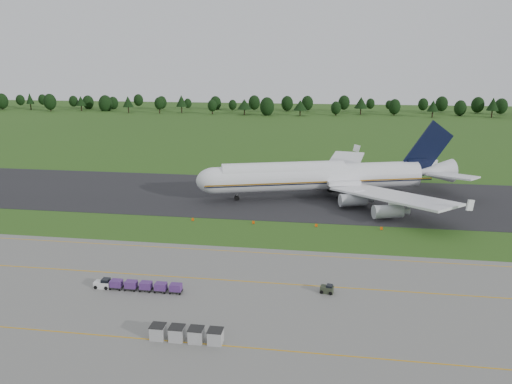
% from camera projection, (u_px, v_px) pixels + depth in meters
% --- Properties ---
extents(ground, '(600.00, 600.00, 0.00)m').
position_uv_depth(ground, '(236.00, 232.00, 98.68)').
color(ground, '#295018').
rests_on(ground, ground).
extents(apron, '(300.00, 52.00, 0.06)m').
position_uv_depth(apron, '(188.00, 317.00, 66.18)').
color(apron, slate).
rests_on(apron, ground).
extents(taxiway, '(300.00, 40.00, 0.08)m').
position_uv_depth(taxiway, '(257.00, 195.00, 125.43)').
color(taxiway, black).
rests_on(taxiway, ground).
extents(apron_markings, '(300.00, 30.20, 0.01)m').
position_uv_depth(apron_markings, '(201.00, 293.00, 72.88)').
color(apron_markings, '#D1920C').
rests_on(apron_markings, apron).
extents(tree_line, '(525.03, 22.97, 11.74)m').
position_uv_depth(tree_line, '(315.00, 105.00, 305.30)').
color(tree_line, black).
rests_on(tree_line, ground).
extents(aircraft, '(65.85, 61.67, 18.58)m').
position_uv_depth(aircraft, '(323.00, 176.00, 123.01)').
color(aircraft, white).
rests_on(aircraft, ground).
extents(baggage_train, '(13.49, 1.43, 1.38)m').
position_uv_depth(baggage_train, '(137.00, 285.00, 73.74)').
color(baggage_train, silver).
rests_on(baggage_train, apron).
extents(utility_cart, '(2.05, 1.46, 1.03)m').
position_uv_depth(utility_cart, '(327.00, 290.00, 72.92)').
color(utility_cart, '#2F3625').
rests_on(utility_cart, apron).
extents(uld_row, '(9.00, 1.80, 1.78)m').
position_uv_depth(uld_row, '(187.00, 334.00, 60.40)').
color(uld_row, '#A7A7A7').
rests_on(uld_row, apron).
extents(edge_markers, '(39.59, 0.30, 0.60)m').
position_uv_depth(edge_markers, '(285.00, 224.00, 102.93)').
color(edge_markers, '#FF5208').
rests_on(edge_markers, ground).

